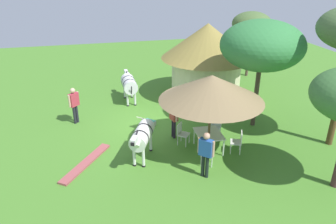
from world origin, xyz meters
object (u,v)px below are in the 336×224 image
(zebra_by_umbrella, at_px, (142,136))
(standing_watcher, at_px, (74,102))
(patio_chair_east_end, at_px, (182,132))
(guest_beside_umbrella, at_px, (206,151))
(acacia_tree_right_background, at_px, (252,24))
(acacia_tree_left_background, at_px, (262,45))
(patio_chair_west_end, at_px, (238,141))
(patio_chair_near_lawn, at_px, (216,126))
(shade_umbrella, at_px, (212,88))
(guest_behind_table, at_px, (174,116))
(thatched_hut, at_px, (207,56))
(patio_dining_table, at_px, (209,135))
(zebra_nearest_camera, at_px, (129,84))
(patio_chair_near_hut, at_px, (207,153))
(striped_lounge_chair, at_px, (147,122))

(zebra_by_umbrella, bearing_deg, standing_watcher, -32.49)
(patio_chair_east_end, bearing_deg, guest_beside_umbrella, 41.97)
(zebra_by_umbrella, relative_size, acacia_tree_right_background, 0.49)
(acacia_tree_left_background, bearing_deg, patio_chair_west_end, -39.82)
(patio_chair_near_lawn, bearing_deg, patio_chair_west_end, 140.73)
(shade_umbrella, distance_m, patio_chair_near_lawn, 2.40)
(guest_behind_table, height_order, standing_watcher, standing_watcher)
(standing_watcher, bearing_deg, guest_beside_umbrella, 83.96)
(patio_chair_east_end, relative_size, guest_beside_umbrella, 0.52)
(shade_umbrella, relative_size, acacia_tree_right_background, 0.95)
(patio_chair_near_lawn, xyz_separation_m, guest_behind_table, (-0.38, -1.75, 0.47))
(shade_umbrella, xyz_separation_m, acacia_tree_right_background, (-8.41, 5.80, 0.76))
(acacia_tree_right_background, bearing_deg, thatched_hut, -54.97)
(patio_dining_table, xyz_separation_m, acacia_tree_right_background, (-8.41, 5.80, 2.73))
(thatched_hut, xyz_separation_m, guest_behind_table, (4.34, -2.96, -1.28))
(zebra_by_umbrella, bearing_deg, acacia_tree_left_background, -139.01)
(shade_umbrella, relative_size, patio_chair_near_lawn, 4.38)
(zebra_nearest_camera, xyz_separation_m, zebra_by_umbrella, (5.82, -0.27, -0.02))
(patio_chair_near_hut, bearing_deg, standing_watcher, 157.29)
(striped_lounge_chair, relative_size, zebra_nearest_camera, 0.43)
(patio_chair_east_end, distance_m, acacia_tree_right_background, 10.60)
(patio_chair_west_end, bearing_deg, zebra_nearest_camera, 52.68)
(patio_chair_east_end, height_order, guest_beside_umbrella, guest_beside_umbrella)
(guest_behind_table, bearing_deg, striped_lounge_chair, 26.72)
(patio_chair_west_end, relative_size, guest_behind_table, 0.55)
(patio_chair_east_end, xyz_separation_m, standing_watcher, (-3.04, -4.26, 0.52))
(zebra_by_umbrella, bearing_deg, acacia_tree_right_background, -110.94)
(zebra_by_umbrella, bearing_deg, zebra_nearest_camera, -68.59)
(patio_dining_table, relative_size, acacia_tree_left_background, 0.27)
(zebra_nearest_camera, bearing_deg, patio_chair_west_end, -62.12)
(thatched_hut, relative_size, zebra_nearest_camera, 2.25)
(striped_lounge_chair, bearing_deg, zebra_by_umbrella, -58.45)
(guest_beside_umbrella, xyz_separation_m, standing_watcher, (-5.43, -4.41, 0.00))
(guest_behind_table, bearing_deg, patio_chair_east_end, -174.67)
(patio_chair_near_hut, bearing_deg, zebra_nearest_camera, 128.69)
(thatched_hut, distance_m, zebra_by_umbrella, 7.40)
(standing_watcher, xyz_separation_m, striped_lounge_chair, (1.21, 3.13, -0.78))
(thatched_hut, distance_m, acacia_tree_right_background, 4.92)
(patio_chair_near_hut, relative_size, guest_beside_umbrella, 0.52)
(shade_umbrella, distance_m, patio_chair_west_end, 2.40)
(patio_chair_near_lawn, relative_size, patio_chair_east_end, 1.00)
(patio_chair_west_end, bearing_deg, thatched_hut, 16.16)
(guest_behind_table, relative_size, striped_lounge_chair, 1.76)
(patio_dining_table, relative_size, striped_lounge_chair, 1.35)
(guest_behind_table, relative_size, standing_watcher, 0.96)
(patio_chair_west_end, relative_size, standing_watcher, 0.52)
(zebra_nearest_camera, height_order, zebra_by_umbrella, zebra_nearest_camera)
(shade_umbrella, bearing_deg, standing_watcher, -126.00)
(patio_dining_table, bearing_deg, acacia_tree_right_background, 145.40)
(thatched_hut, xyz_separation_m, patio_dining_table, (5.66, -1.88, -1.62))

